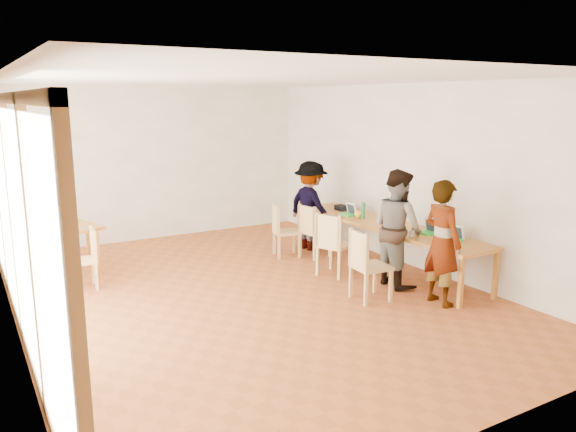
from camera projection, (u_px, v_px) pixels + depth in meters
name	position (u px, v px, depth m)	size (l,w,h in m)	color
ground	(250.00, 295.00, 8.03)	(8.00, 8.00, 0.00)	#A55528
wall_back	(158.00, 163.00, 11.09)	(6.00, 0.10, 3.00)	white
wall_front	(480.00, 262.00, 4.35)	(6.00, 0.10, 3.00)	white
wall_right	(412.00, 176.00, 9.21)	(0.10, 8.00, 3.00)	white
window_wall	(11.00, 213.00, 6.25)	(0.10, 8.00, 3.00)	white
ceiling	(247.00, 78.00, 7.41)	(6.00, 8.00, 0.04)	white
communal_table	(386.00, 227.00, 9.15)	(0.80, 4.00, 0.75)	#B57928
side_table	(66.00, 232.00, 8.95)	(0.90, 0.90, 0.75)	#B57928
chair_near	(365.00, 258.00, 7.67)	(0.51, 0.51, 0.53)	#DDB76E
chair_mid	(332.00, 238.00, 8.75)	(0.61, 0.61, 0.54)	#DDB76E
chair_far	(281.00, 226.00, 9.86)	(0.53, 0.53, 0.49)	#DDB76E
chair_empty	(311.00, 226.00, 9.81)	(0.51, 0.51, 0.50)	#DDB76E
chair_spare	(87.00, 252.00, 8.21)	(0.45, 0.45, 0.47)	#DDB76E
person_near	(442.00, 243.00, 7.52)	(0.62, 0.41, 1.71)	gray
person_mid	(397.00, 228.00, 8.31)	(0.85, 0.66, 1.75)	gray
person_far	(311.00, 206.00, 10.33)	(1.06, 0.61, 1.64)	gray
laptop_near	(455.00, 236.00, 8.08)	(0.25, 0.28, 0.22)	#33D346
laptop_mid	(429.00, 229.00, 8.49)	(0.25, 0.29, 0.23)	#33D346
laptop_far	(349.00, 212.00, 9.82)	(0.23, 0.27, 0.22)	#33D346
yellow_mug	(358.00, 214.00, 9.62)	(0.14, 0.14, 0.11)	yellow
green_bottle	(363.00, 211.00, 9.52)	(0.07, 0.07, 0.28)	#1E753C
clear_glass	(411.00, 233.00, 8.30)	(0.07, 0.07, 0.09)	silver
condiment_cup	(447.00, 238.00, 8.08)	(0.08, 0.08, 0.06)	white
pink_phone	(341.00, 216.00, 9.76)	(0.05, 0.10, 0.01)	#C13D67
black_pouch	(342.00, 208.00, 10.25)	(0.16, 0.26, 0.09)	black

